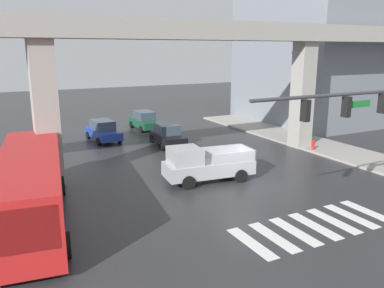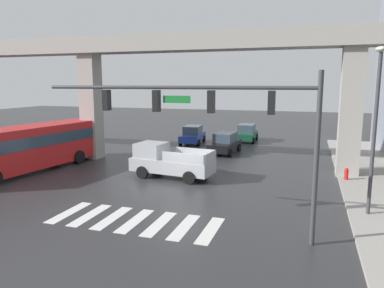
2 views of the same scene
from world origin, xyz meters
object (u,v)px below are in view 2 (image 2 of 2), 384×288
sedan_dark_green (246,133)px  street_lamp_mid_block (353,102)px  sedan_black (225,143)px  street_lamp_near_corner (376,112)px  pickup_truck (168,161)px  sedan_blue (193,135)px  traffic_signal_mast (215,113)px  city_bus (32,145)px  fire_hydrant (346,175)px

sedan_dark_green → street_lamp_mid_block: (8.58, -10.47, 3.70)m
sedan_black → street_lamp_near_corner: street_lamp_near_corner is taller
pickup_truck → sedan_blue: bearing=101.0°
traffic_signal_mast → pickup_truck: bearing=123.3°
pickup_truck → street_lamp_mid_block: bearing=25.4°
sedan_black → sedan_dark_green: same height
city_bus → fire_hydrant: bearing=9.6°
sedan_black → traffic_signal_mast: traffic_signal_mast is taller
pickup_truck → sedan_dark_green: pickup_truck is taller
city_bus → street_lamp_near_corner: street_lamp_near_corner is taller
sedan_dark_green → street_lamp_mid_block: 14.03m
pickup_truck → fire_hydrant: pickup_truck is taller
sedan_blue → fire_hydrant: 16.67m
city_bus → street_lamp_near_corner: bearing=-7.2°
traffic_signal_mast → street_lamp_near_corner: size_ratio=1.50×
sedan_blue → street_lamp_near_corner: bearing=-51.0°
sedan_black → fire_hydrant: sedan_black is taller
pickup_truck → street_lamp_mid_block: (10.84, 5.14, 3.57)m
city_bus → street_lamp_mid_block: 21.21m
sedan_dark_green → street_lamp_near_corner: bearing=-66.1°
city_bus → traffic_signal_mast: traffic_signal_mast is taller
city_bus → sedan_dark_green: bearing=55.6°
sedan_dark_green → traffic_signal_mast: traffic_signal_mast is taller
traffic_signal_mast → street_lamp_mid_block: bearing=64.5°
sedan_dark_green → fire_hydrant: (8.18, -13.46, -0.42)m
sedan_blue → street_lamp_mid_block: (13.31, -7.55, 3.70)m
traffic_signal_mast → sedan_dark_green: bearing=96.4°
traffic_signal_mast → fire_hydrant: size_ratio=12.81×
pickup_truck → traffic_signal_mast: bearing=-56.7°
street_lamp_near_corner → street_lamp_mid_block: (0.00, 8.86, 0.00)m
fire_hydrant → city_bus: bearing=-170.4°
sedan_dark_green → fire_hydrant: size_ratio=5.09×
pickup_truck → street_lamp_mid_block: street_lamp_mid_block is taller
pickup_truck → city_bus: bearing=-172.7°
sedan_dark_green → pickup_truck: bearing=-98.2°
pickup_truck → city_bus: 9.32m
sedan_dark_green → traffic_signal_mast: bearing=-83.6°
pickup_truck → traffic_signal_mast: traffic_signal_mast is taller
city_bus → traffic_signal_mast: 15.67m
sedan_blue → city_bus: bearing=-115.9°
city_bus → traffic_signal_mast: size_ratio=1.01×
city_bus → fire_hydrant: (19.65, 3.33, -1.29)m
sedan_blue → fire_hydrant: (12.91, -10.54, -0.42)m
street_lamp_near_corner → fire_hydrant: (-0.40, 5.87, -4.13)m
sedan_black → street_lamp_near_corner: 16.01m
street_lamp_mid_block → street_lamp_near_corner: bearing=-90.0°
pickup_truck → city_bus: (-9.22, -1.18, 0.73)m
traffic_signal_mast → fire_hydrant: traffic_signal_mast is taller
sedan_dark_green → street_lamp_mid_block: bearing=-50.7°
sedan_blue → street_lamp_mid_block: bearing=-29.6°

